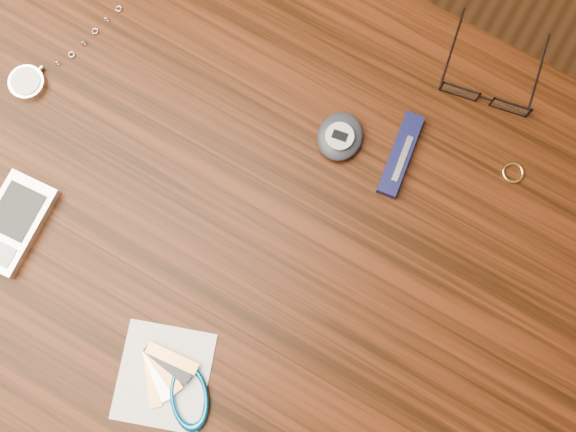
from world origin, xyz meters
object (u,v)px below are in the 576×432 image
(pocket_knife, at_px, (400,155))
(notepad_keys, at_px, (176,385))
(eyeglasses, at_px, (486,95))
(pocket_watch, at_px, (34,74))
(desk, at_px, (255,258))
(pda_phone, at_px, (13,223))
(pedometer, at_px, (340,136))

(pocket_knife, bearing_deg, notepad_keys, -104.06)
(eyeglasses, xyz_separation_m, pocket_watch, (-0.45, -0.23, -0.00))
(desk, relative_size, eyeglasses, 8.03)
(pda_phone, bearing_deg, pocket_knife, 40.41)
(notepad_keys, bearing_deg, pedometer, 87.12)
(eyeglasses, bearing_deg, pedometer, -133.43)
(eyeglasses, xyz_separation_m, notepad_keys, (-0.13, -0.44, -0.01))
(eyeglasses, distance_m, notepad_keys, 0.46)
(pocket_knife, bearing_deg, pocket_watch, -163.00)
(pedometer, xyz_separation_m, pocket_knife, (0.07, 0.02, -0.00))
(pocket_watch, bearing_deg, pocket_knife, 17.00)
(pedometer, relative_size, pocket_knife, 0.66)
(eyeglasses, relative_size, pocket_knife, 1.25)
(desk, relative_size, pda_phone, 9.12)
(desk, height_order, notepad_keys, notepad_keys)
(pocket_knife, bearing_deg, pedometer, -166.58)
(desk, relative_size, notepad_keys, 7.31)
(desk, xyz_separation_m, notepad_keys, (0.01, -0.17, 0.11))
(desk, distance_m, pedometer, 0.19)
(desk, xyz_separation_m, pocket_knife, (0.09, 0.17, 0.11))
(eyeglasses, height_order, pedometer, same)
(pocket_watch, bearing_deg, pedometer, 17.71)
(notepad_keys, height_order, pocket_knife, pocket_knife)
(pedometer, bearing_deg, desk, -99.15)
(notepad_keys, bearing_deg, pocket_watch, 146.56)
(pedometer, bearing_deg, eyeglasses, 46.57)
(desk, relative_size, pedometer, 15.28)
(eyeglasses, bearing_deg, pda_phone, -134.27)
(notepad_keys, bearing_deg, pda_phone, 166.79)
(pda_phone, relative_size, pedometer, 1.68)
(pocket_watch, relative_size, pda_phone, 2.87)
(pda_phone, height_order, notepad_keys, pda_phone)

